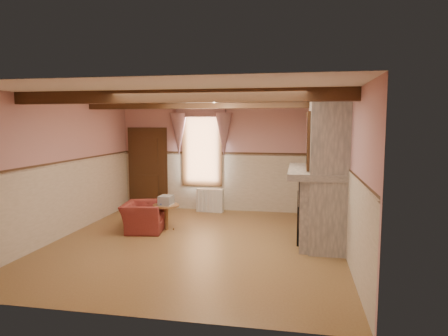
% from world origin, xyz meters
% --- Properties ---
extents(floor, '(5.50, 6.00, 0.01)m').
position_xyz_m(floor, '(0.00, 0.00, 0.00)').
color(floor, brown).
rests_on(floor, ground).
extents(ceiling, '(5.50, 6.00, 0.01)m').
position_xyz_m(ceiling, '(0.00, 0.00, 2.80)').
color(ceiling, silver).
rests_on(ceiling, wall_back).
extents(wall_back, '(5.50, 0.02, 2.80)m').
position_xyz_m(wall_back, '(0.00, 3.00, 1.40)').
color(wall_back, tan).
rests_on(wall_back, floor).
extents(wall_front, '(5.50, 0.02, 2.80)m').
position_xyz_m(wall_front, '(0.00, -3.00, 1.40)').
color(wall_front, tan).
rests_on(wall_front, floor).
extents(wall_left, '(0.02, 6.00, 2.80)m').
position_xyz_m(wall_left, '(-2.75, 0.00, 1.40)').
color(wall_left, tan).
rests_on(wall_left, floor).
extents(wall_right, '(0.02, 6.00, 2.80)m').
position_xyz_m(wall_right, '(2.75, 0.00, 1.40)').
color(wall_right, tan).
rests_on(wall_right, floor).
extents(wainscot, '(5.50, 6.00, 1.50)m').
position_xyz_m(wainscot, '(0.00, 0.00, 0.75)').
color(wainscot, beige).
rests_on(wainscot, floor).
extents(chair_rail, '(5.50, 6.00, 0.08)m').
position_xyz_m(chair_rail, '(0.00, 0.00, 1.50)').
color(chair_rail, black).
rests_on(chair_rail, wainscot).
extents(firebox, '(0.20, 0.95, 0.90)m').
position_xyz_m(firebox, '(2.00, 0.60, 0.45)').
color(firebox, black).
rests_on(firebox, floor).
extents(armchair, '(0.94, 1.04, 0.61)m').
position_xyz_m(armchair, '(-1.31, 0.64, 0.31)').
color(armchair, maroon).
rests_on(armchair, floor).
extents(side_table, '(0.71, 0.71, 0.55)m').
position_xyz_m(side_table, '(-0.87, 0.82, 0.28)').
color(side_table, brown).
rests_on(side_table, floor).
extents(book_stack, '(0.28, 0.34, 0.20)m').
position_xyz_m(book_stack, '(-0.86, 0.79, 0.65)').
color(book_stack, '#B7AD8C').
rests_on(book_stack, side_table).
extents(radiator, '(0.71, 0.21, 0.60)m').
position_xyz_m(radiator, '(-0.33, 2.70, 0.30)').
color(radiator, silver).
rests_on(radiator, floor).
extents(bowl, '(0.31, 0.31, 0.08)m').
position_xyz_m(bowl, '(2.24, 0.45, 1.46)').
color(bowl, brown).
rests_on(bowl, mantel).
extents(mantel_clock, '(0.14, 0.24, 0.20)m').
position_xyz_m(mantel_clock, '(2.24, 1.15, 1.52)').
color(mantel_clock, black).
rests_on(mantel_clock, mantel).
extents(oil_lamp, '(0.11, 0.11, 0.28)m').
position_xyz_m(oil_lamp, '(2.24, 1.12, 1.56)').
color(oil_lamp, gold).
rests_on(oil_lamp, mantel).
extents(candle_red, '(0.06, 0.06, 0.16)m').
position_xyz_m(candle_red, '(2.24, -0.03, 1.50)').
color(candle_red, '#A6142A').
rests_on(candle_red, mantel).
extents(jar_yellow, '(0.06, 0.06, 0.12)m').
position_xyz_m(jar_yellow, '(2.24, 0.24, 1.48)').
color(jar_yellow, yellow).
rests_on(jar_yellow, mantel).
extents(fireplace, '(0.85, 2.00, 2.80)m').
position_xyz_m(fireplace, '(2.42, 0.60, 1.40)').
color(fireplace, gray).
rests_on(fireplace, floor).
extents(mantel, '(1.05, 2.05, 0.12)m').
position_xyz_m(mantel, '(2.24, 0.60, 1.36)').
color(mantel, gray).
rests_on(mantel, fireplace).
extents(overmantel_mirror, '(0.06, 1.44, 1.04)m').
position_xyz_m(overmantel_mirror, '(2.06, 0.60, 1.97)').
color(overmantel_mirror, silver).
rests_on(overmantel_mirror, fireplace).
extents(door, '(1.10, 0.10, 2.10)m').
position_xyz_m(door, '(-2.10, 2.94, 1.05)').
color(door, black).
rests_on(door, floor).
extents(window, '(1.06, 0.08, 2.02)m').
position_xyz_m(window, '(-0.60, 2.97, 1.65)').
color(window, white).
rests_on(window, wall_back).
extents(window_drapes, '(1.30, 0.14, 1.40)m').
position_xyz_m(window_drapes, '(-0.60, 2.88, 2.25)').
color(window_drapes, gray).
rests_on(window_drapes, wall_back).
extents(ceiling_beam_front, '(5.50, 0.18, 0.20)m').
position_xyz_m(ceiling_beam_front, '(0.00, -1.20, 2.70)').
color(ceiling_beam_front, black).
rests_on(ceiling_beam_front, ceiling).
extents(ceiling_beam_back, '(5.50, 0.18, 0.20)m').
position_xyz_m(ceiling_beam_back, '(0.00, 1.20, 2.70)').
color(ceiling_beam_back, black).
rests_on(ceiling_beam_back, ceiling).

